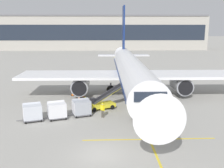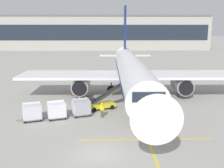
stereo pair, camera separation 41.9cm
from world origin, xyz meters
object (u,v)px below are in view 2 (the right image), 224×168
Objects in this scene: ground_crew_by_carts at (85,103)px; safety_cone_wingtip at (73,93)px; baggage_cart_third at (32,111)px; ground_crew_by_loader at (102,109)px; safety_cone_engine_keepout at (83,95)px; baggage_cart_lead at (81,107)px; safety_cone_nose_mark at (79,98)px; parked_airplane at (131,72)px; belt_loader at (102,102)px; baggage_cart_second at (56,110)px.

safety_cone_wingtip is (-2.33, 7.56, -0.66)m from ground_crew_by_carts.
ground_crew_by_loader is (7.54, 0.72, -0.00)m from baggage_cart_third.
safety_cone_engine_keepout is at bearing 63.99° from baggage_cart_third.
baggage_cart_lead is 1.00× the size of baggage_cart_third.
safety_cone_nose_mark reaches higher than safety_cone_engine_keepout.
safety_cone_engine_keepout is at bearing 107.44° from ground_crew_by_loader.
ground_crew_by_loader is at bearing -113.26° from parked_airplane.
parked_airplane is 24.41× the size of ground_crew_by_loader.
baggage_cart_third is 10.80m from safety_cone_engine_keepout.
belt_loader is 8.57× the size of safety_cone_engine_keepout.
baggage_cart_third is 6.31m from ground_crew_by_carts.
safety_cone_engine_keepout is 1.67m from safety_cone_nose_mark.
baggage_cart_lead and baggage_cart_second have the same top height.
belt_loader is at bearing -51.43° from safety_cone_nose_mark.
safety_cone_nose_mark is (1.79, 7.50, -0.67)m from baggage_cart_second.
baggage_cart_third reaches higher than ground_crew_by_carts.
baggage_cart_third is at bearing -163.54° from baggage_cart_lead.
parked_airplane is 15.08× the size of baggage_cart_third.
baggage_cart_second is at bearing -178.31° from ground_crew_by_loader.
baggage_cart_third is at bearing -152.24° from belt_loader.
baggage_cart_second is 4.19× the size of safety_cone_nose_mark.
ground_crew_by_carts is (-6.23, -7.39, -2.59)m from parked_airplane.
baggage_cart_second is 1.62× the size of ground_crew_by_carts.
parked_airplane is 15.94m from baggage_cart_third.
ground_crew_by_carts reaches higher than safety_cone_nose_mark.
ground_crew_by_loader is at bearing 5.42° from baggage_cart_third.
ground_crew_by_carts is at bearing -130.10° from parked_airplane.
ground_crew_by_carts is at bearing 130.75° from ground_crew_by_loader.
belt_loader reaches higher than baggage_cart_third.
safety_cone_nose_mark is at bearing 113.75° from ground_crew_by_loader.
baggage_cart_lead is at bearing 16.46° from baggage_cart_third.
baggage_cart_lead is 1.62× the size of ground_crew_by_loader.
safety_cone_nose_mark is (-1.20, 4.99, -0.67)m from ground_crew_by_carts.
baggage_cart_second is at bearing -103.58° from safety_cone_engine_keepout.
parked_airplane is 13.77m from baggage_cart_second.
ground_crew_by_loader reaches higher than safety_cone_nose_mark.
safety_cone_nose_mark is at bearing 76.59° from baggage_cart_second.
parked_airplane is 69.20× the size of safety_cone_engine_keepout.
ground_crew_by_loader is 8.06m from safety_cone_nose_mark.
parked_airplane is at bearing 66.74° from ground_crew_by_loader.
baggage_cart_second is (-2.63, -0.95, 0.00)m from baggage_cart_lead.
baggage_cart_second is at bearing 12.69° from baggage_cart_third.
baggage_cart_third is at bearing -174.58° from ground_crew_by_loader.
ground_crew_by_loader is 2.54× the size of safety_cone_wingtip.
baggage_cart_third is (-5.15, -1.52, 0.00)m from baggage_cart_lead.
parked_airplane is 7.78m from safety_cone_engine_keepout.
safety_cone_wingtip is at bearing 113.74° from ground_crew_by_loader.
baggage_cart_lead is (-2.42, -2.46, 0.11)m from belt_loader.
baggage_cart_third is at bearing -106.65° from safety_cone_wingtip.
safety_cone_engine_keepout is 0.90× the size of safety_cone_wingtip.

